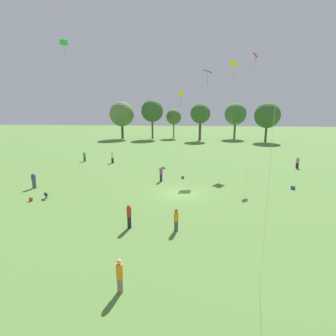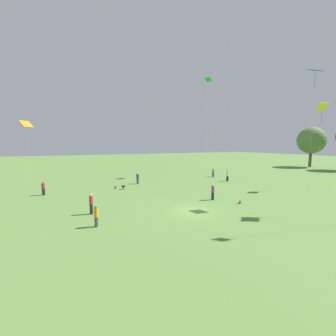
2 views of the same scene
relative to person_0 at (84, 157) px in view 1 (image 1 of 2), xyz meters
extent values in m
plane|color=#5B843D|center=(17.39, -15.62, -0.83)|extent=(240.00, 240.00, 0.00)
cylinder|color=brown|center=(-3.64, 36.02, 1.49)|extent=(0.72, 0.72, 4.64)
sphere|color=#5B7F42|center=(-3.64, 36.02, 6.55)|extent=(7.30, 7.30, 7.30)
cylinder|color=brown|center=(5.48, 36.91, 2.11)|extent=(0.55, 0.55, 5.87)
sphere|color=#38662D|center=(5.48, 36.91, 7.51)|extent=(6.56, 6.56, 6.56)
cylinder|color=brown|center=(11.68, 39.79, 1.56)|extent=(0.41, 0.41, 4.79)
sphere|color=#516B33|center=(11.68, 39.79, 5.70)|extent=(4.64, 4.64, 4.64)
cylinder|color=brown|center=(19.76, 34.00, 1.92)|extent=(0.70, 0.70, 5.49)
sphere|color=#38662D|center=(19.76, 34.00, 6.76)|extent=(5.59, 5.59, 5.59)
cylinder|color=brown|center=(30.36, 40.18, 1.67)|extent=(0.62, 0.62, 4.99)
sphere|color=#477538|center=(30.36, 40.18, 6.60)|extent=(6.49, 6.49, 6.49)
cylinder|color=brown|center=(37.75, 32.64, 1.47)|extent=(0.59, 0.59, 4.59)
sphere|color=#38662D|center=(37.75, 32.64, 6.33)|extent=(6.86, 6.86, 6.86)
cylinder|color=#333D5B|center=(0.00, 0.00, -0.44)|extent=(0.47, 0.47, 0.78)
cylinder|color=#4C9956|center=(0.00, 0.00, 0.29)|extent=(0.55, 0.55, 0.68)
sphere|color=beige|center=(0.00, 0.00, 0.75)|extent=(0.24, 0.24, 0.24)
cylinder|color=#847056|center=(15.48, -31.37, -0.44)|extent=(0.37, 0.37, 0.79)
cylinder|color=orange|center=(15.48, -31.37, 0.31)|extent=(0.43, 0.43, 0.71)
sphere|color=beige|center=(15.48, -31.37, 0.79)|extent=(0.24, 0.24, 0.24)
cylinder|color=#4C4C51|center=(17.63, -24.52, -0.45)|extent=(0.40, 0.40, 0.77)
cylinder|color=orange|center=(17.63, -24.52, 0.27)|extent=(0.47, 0.47, 0.66)
sphere|color=brown|center=(17.63, -24.52, 0.72)|extent=(0.24, 0.24, 0.24)
cylinder|color=#232328|center=(34.11, -1.56, -0.42)|extent=(0.51, 0.51, 0.82)
cylinder|color=pink|center=(34.11, -1.56, 0.34)|extent=(0.60, 0.60, 0.70)
sphere|color=beige|center=(34.11, -1.56, 0.81)|extent=(0.24, 0.24, 0.24)
cylinder|color=#4C4C51|center=(0.96, -15.67, -0.36)|extent=(0.46, 0.46, 0.94)
cylinder|color=#2D5193|center=(0.96, -15.67, 0.41)|extent=(0.54, 0.54, 0.61)
sphere|color=beige|center=(0.96, -15.67, 0.83)|extent=(0.24, 0.24, 0.24)
cylinder|color=#232328|center=(5.21, -0.92, -0.40)|extent=(0.51, 0.51, 0.85)
cylinder|color=white|center=(5.21, -0.92, 0.38)|extent=(0.60, 0.60, 0.72)
sphere|color=#A87A56|center=(5.21, -0.92, 0.87)|extent=(0.24, 0.24, 0.24)
cylinder|color=#232328|center=(14.14, -24.45, -0.37)|extent=(0.29, 0.29, 0.92)
cylinder|color=#B72D2D|center=(14.14, -24.45, 0.46)|extent=(0.35, 0.35, 0.74)
sphere|color=beige|center=(14.14, -24.45, 0.95)|extent=(0.24, 0.24, 0.24)
cylinder|color=#232328|center=(14.71, -11.24, -0.39)|extent=(0.43, 0.43, 0.87)
cylinder|color=purple|center=(14.71, -11.24, 0.38)|extent=(0.50, 0.50, 0.67)
sphere|color=tan|center=(14.71, -11.24, 0.84)|extent=(0.24, 0.24, 0.24)
cube|color=yellow|center=(24.35, 1.38, 14.72)|extent=(1.44, 1.47, 0.81)
cylinder|color=orange|center=(24.35, 1.38, 13.46)|extent=(0.04, 0.04, 1.81)
cylinder|color=silver|center=(24.35, 1.38, 6.94)|extent=(0.01, 0.01, 15.55)
cube|color=yellow|center=(15.94, 6.20, 10.67)|extent=(1.35, 1.54, 1.00)
cylinder|color=blue|center=(15.94, 6.20, 9.36)|extent=(0.04, 0.04, 1.84)
cylinder|color=silver|center=(15.94, 6.20, 4.92)|extent=(0.01, 0.01, 11.50)
cube|color=blue|center=(20.28, -2.87, 13.04)|extent=(1.32, 1.37, 0.42)
cylinder|color=blue|center=(20.28, -2.87, 11.87)|extent=(0.04, 0.04, 1.57)
cylinder|color=silver|center=(20.28, -2.87, 6.11)|extent=(0.01, 0.01, 13.87)
cylinder|color=silver|center=(22.23, -30.31, 8.72)|extent=(0.01, 0.01, 19.10)
cube|color=green|center=(-2.09, -0.04, 18.05)|extent=(1.53, 1.47, 0.59)
cylinder|color=blue|center=(-2.09, -0.04, 17.09)|extent=(0.04, 0.04, 1.20)
cylinder|color=silver|center=(-2.09, -0.04, 8.61)|extent=(0.01, 0.01, 18.88)
cube|color=red|center=(26.55, -3.24, 14.97)|extent=(0.58, 0.85, 0.65)
cylinder|color=red|center=(26.55, -3.24, 14.15)|extent=(0.04, 0.04, 1.16)
cylinder|color=silver|center=(26.55, -3.24, 7.07)|extent=(0.01, 0.01, 15.80)
cylinder|color=black|center=(4.25, -18.86, -0.40)|extent=(0.53, 0.55, 0.30)
sphere|color=black|center=(4.45, -19.11, -0.35)|extent=(0.27, 0.27, 0.27)
cylinder|color=black|center=(4.25, -18.86, -0.69)|extent=(0.14, 0.14, 0.28)
cube|color=#933833|center=(17.29, -9.58, -0.67)|extent=(0.36, 0.36, 0.32)
cube|color=#33518C|center=(29.69, -12.89, -0.64)|extent=(0.49, 0.47, 0.38)
cube|color=#933833|center=(3.24, -19.76, -0.65)|extent=(0.26, 0.19, 0.37)
camera|label=1|loc=(18.98, -42.06, 7.74)|focal=28.00mm
camera|label=2|loc=(35.15, -26.86, 5.55)|focal=24.00mm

